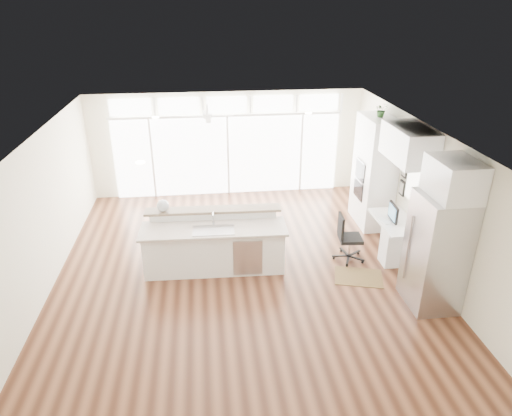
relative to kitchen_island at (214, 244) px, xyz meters
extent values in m
cube|color=#412114|center=(0.51, -0.16, -0.55)|extent=(7.00, 8.00, 0.02)
cube|color=white|center=(0.51, -0.16, 2.16)|extent=(7.00, 8.00, 0.02)
cube|color=white|center=(0.51, 3.84, 0.81)|extent=(7.00, 0.04, 2.70)
cube|color=white|center=(0.51, -4.16, 0.81)|extent=(7.00, 0.04, 2.70)
cube|color=white|center=(-2.99, -0.16, 0.81)|extent=(0.04, 8.00, 2.70)
cube|color=white|center=(4.01, -0.16, 0.81)|extent=(0.04, 8.00, 2.70)
cube|color=white|center=(0.51, 3.78, 0.51)|extent=(5.80, 0.06, 2.08)
cube|color=white|center=(0.51, 3.78, 1.84)|extent=(5.90, 0.06, 0.40)
cube|color=white|center=(3.97, 0.14, 1.01)|extent=(0.04, 0.85, 0.85)
cube|color=white|center=(0.01, 2.64, 1.94)|extent=(1.16, 1.16, 0.32)
cube|color=beige|center=(0.51, 0.04, 2.14)|extent=(3.40, 3.00, 0.02)
cube|color=white|center=(3.68, 1.64, 0.71)|extent=(0.64, 1.20, 2.50)
cube|color=white|center=(3.64, 0.14, -0.16)|extent=(0.72, 1.30, 0.76)
cube|color=white|center=(3.68, 0.14, 1.81)|extent=(0.64, 1.30, 0.64)
cube|color=#B2B2B7|center=(3.62, -1.51, 0.46)|extent=(0.76, 0.90, 2.00)
cube|color=white|center=(3.68, -1.51, 1.76)|extent=(0.64, 0.90, 0.60)
cube|color=black|center=(3.97, 0.76, 0.86)|extent=(0.06, 0.22, 0.80)
cube|color=white|center=(0.00, 0.00, 0.00)|extent=(2.78, 1.12, 1.09)
cube|color=#3C2813|center=(2.69, -0.63, -0.54)|extent=(1.03, 0.86, 0.01)
cube|color=black|center=(2.69, 0.04, -0.06)|extent=(0.54, 0.51, 0.97)
sphere|color=silver|center=(-0.94, 0.43, 0.66)|extent=(0.25, 0.25, 0.24)
cube|color=black|center=(3.56, 0.14, 0.41)|extent=(0.10, 0.46, 0.38)
cube|color=white|center=(3.39, 0.14, 0.22)|extent=(0.16, 0.31, 0.02)
imported|color=#2B5826|center=(3.68, 1.64, 2.07)|extent=(0.31, 0.34, 0.24)
camera|label=1|loc=(-0.11, -7.63, 4.28)|focal=32.00mm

